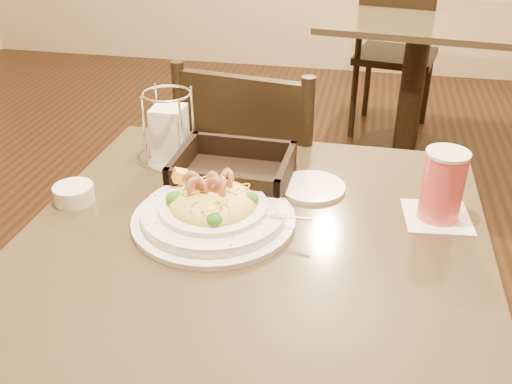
% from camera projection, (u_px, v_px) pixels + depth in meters
% --- Properties ---
extents(main_table, '(0.90, 0.90, 0.75)m').
position_uv_depth(main_table, '(254.00, 324.00, 1.23)').
color(main_table, black).
rests_on(main_table, ground).
extents(background_table, '(1.00, 1.00, 0.75)m').
position_uv_depth(background_table, '(415.00, 62.00, 2.92)').
color(background_table, black).
rests_on(background_table, ground).
extents(dining_chair_near, '(0.48, 0.48, 0.93)m').
position_uv_depth(dining_chair_near, '(258.00, 194.00, 1.76)').
color(dining_chair_near, black).
rests_on(dining_chair_near, ground).
extents(dining_chair_far, '(0.49, 0.49, 0.93)m').
position_uv_depth(dining_chair_far, '(395.00, 50.00, 3.16)').
color(dining_chair_far, black).
rests_on(dining_chair_far, ground).
extents(pasta_bowl, '(0.37, 0.33, 0.11)m').
position_uv_depth(pasta_bowl, '(213.00, 209.00, 1.13)').
color(pasta_bowl, white).
rests_on(pasta_bowl, main_table).
extents(drink_glass, '(0.14, 0.14, 0.15)m').
position_uv_depth(drink_glass, '(442.00, 186.00, 1.13)').
color(drink_glass, white).
rests_on(drink_glass, main_table).
extents(bread_basket, '(0.26, 0.21, 0.07)m').
position_uv_depth(bread_basket, '(233.00, 173.00, 1.28)').
color(bread_basket, black).
rests_on(bread_basket, main_table).
extents(napkin_caddy, '(0.11, 0.11, 0.18)m').
position_uv_depth(napkin_caddy, '(170.00, 134.00, 1.34)').
color(napkin_caddy, silver).
rests_on(napkin_caddy, main_table).
extents(side_plate, '(0.18, 0.18, 0.01)m').
position_uv_depth(side_plate, '(312.00, 187.00, 1.26)').
color(side_plate, white).
rests_on(side_plate, main_table).
extents(butter_ramekin, '(0.10, 0.10, 0.04)m').
position_uv_depth(butter_ramekin, '(74.00, 194.00, 1.21)').
color(butter_ramekin, white).
rests_on(butter_ramekin, main_table).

